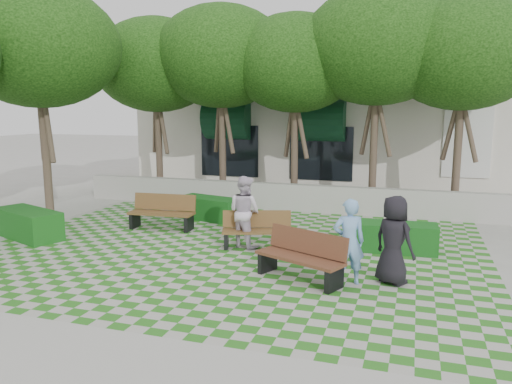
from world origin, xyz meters
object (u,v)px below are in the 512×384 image
(hedge_midleft, at_px, (209,208))
(person_dark, at_px, (394,240))
(person_white, at_px, (245,212))
(bench_mid, at_px, (257,230))
(hedge_east, at_px, (395,237))
(bench_east, at_px, (302,257))
(person_blue, at_px, (349,242))
(bench_west, at_px, (162,213))
(hedge_west, at_px, (28,224))

(hedge_midleft, xyz_separation_m, person_dark, (5.73, -4.21, 0.54))
(person_dark, relative_size, person_white, 0.99)
(bench_mid, distance_m, hedge_east, 3.36)
(bench_east, bearing_deg, person_white, 158.51)
(bench_east, relative_size, hedge_east, 1.00)
(hedge_east, xyz_separation_m, person_blue, (-0.78, -2.64, 0.51))
(bench_mid, xyz_separation_m, person_white, (-0.31, -0.04, 0.46))
(bench_mid, bearing_deg, person_blue, -55.93)
(bench_east, relative_size, person_blue, 1.15)
(bench_west, xyz_separation_m, person_blue, (5.69, -2.95, 0.38))
(person_blue, xyz_separation_m, person_dark, (0.84, 0.29, 0.03))
(bench_east, relative_size, bench_mid, 1.09)
(bench_east, distance_m, bench_west, 5.63)
(hedge_midleft, relative_size, person_blue, 1.16)
(bench_east, xyz_separation_m, hedge_midleft, (-3.96, 4.56, -0.13))
(bench_west, distance_m, hedge_west, 3.56)
(person_white, bearing_deg, hedge_midleft, -28.67)
(bench_east, xyz_separation_m, hedge_west, (-7.70, 1.00, -0.10))
(person_white, bearing_deg, bench_east, 156.84)
(bench_east, relative_size, hedge_midleft, 1.00)
(hedge_midleft, bearing_deg, person_blue, -42.62)
(person_blue, xyz_separation_m, person_white, (-2.83, 1.91, 0.04))
(hedge_midleft, bearing_deg, person_dark, -36.34)
(bench_mid, relative_size, person_dark, 1.02)
(bench_west, distance_m, hedge_midleft, 1.75)
(hedge_east, distance_m, person_blue, 2.80)
(bench_east, distance_m, person_white, 2.77)
(person_white, bearing_deg, person_blue, 168.83)
(hedge_east, bearing_deg, person_dark, -88.49)
(bench_mid, xyz_separation_m, person_blue, (2.51, -1.95, 0.43))
(person_dark, distance_m, person_white, 4.01)
(bench_east, bearing_deg, hedge_west, -162.89)
(hedge_midleft, height_order, hedge_west, hedge_west)
(bench_west, distance_m, person_white, 3.08)
(hedge_midleft, height_order, person_blue, person_blue)
(bench_west, relative_size, person_blue, 1.12)
(hedge_west, height_order, person_white, person_white)
(bench_mid, distance_m, person_dark, 3.77)
(hedge_east, bearing_deg, bench_east, -122.18)
(hedge_midleft, distance_m, person_white, 3.36)
(hedge_west, xyz_separation_m, person_blue, (8.63, -0.94, 0.48))
(bench_west, distance_m, person_blue, 6.42)
(bench_east, xyz_separation_m, hedge_east, (1.70, 2.70, -0.13))
(hedge_east, bearing_deg, hedge_west, -169.71)
(hedge_west, relative_size, person_white, 1.21)
(bench_east, bearing_deg, person_blue, 28.22)
(bench_mid, relative_size, hedge_midleft, 0.91)
(hedge_midleft, xyz_separation_m, hedge_west, (-3.74, -3.56, 0.03))
(hedge_east, bearing_deg, hedge_midleft, 161.86)
(person_dark, bearing_deg, hedge_west, 30.01)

